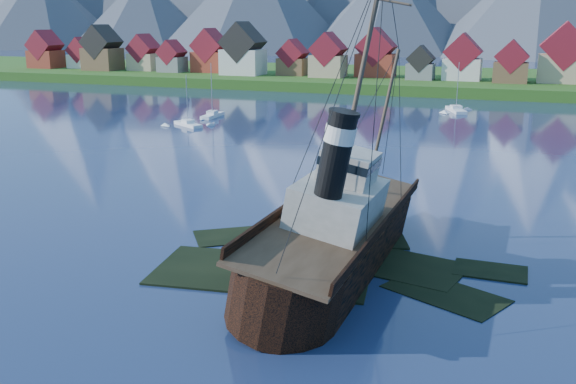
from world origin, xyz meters
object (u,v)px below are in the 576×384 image
(tugboat_wreck, at_px, (335,227))
(sailboat_e, at_px, (456,110))
(sailboat_c, at_px, (188,125))
(sailboat_b, at_px, (212,116))

(tugboat_wreck, xyz_separation_m, sailboat_e, (-0.33, 102.19, -3.06))
(sailboat_c, bearing_deg, sailboat_e, -17.67)
(sailboat_b, bearing_deg, sailboat_c, -89.27)
(sailboat_e, bearing_deg, sailboat_b, -171.21)
(tugboat_wreck, relative_size, sailboat_e, 2.83)
(tugboat_wreck, bearing_deg, sailboat_b, 124.67)
(sailboat_b, bearing_deg, tugboat_wreck, -59.16)
(sailboat_b, bearing_deg, sailboat_e, 26.77)
(tugboat_wreck, relative_size, sailboat_c, 3.16)
(sailboat_c, bearing_deg, sailboat_b, 36.10)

